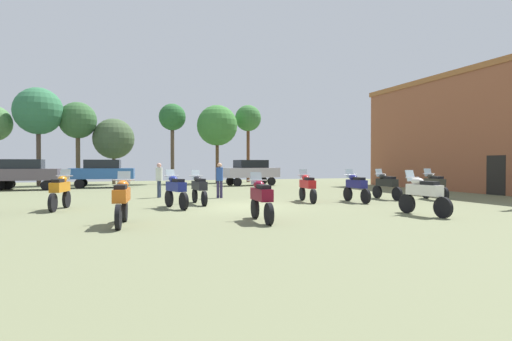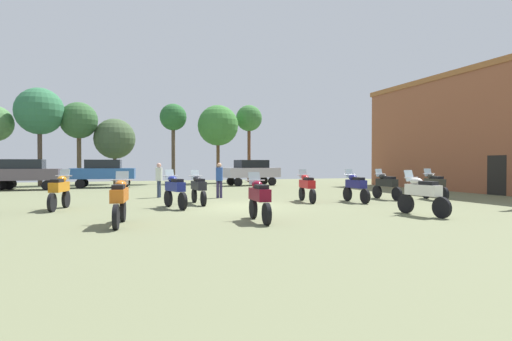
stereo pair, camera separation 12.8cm
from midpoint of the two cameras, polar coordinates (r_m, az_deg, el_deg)
The scene contains 23 objects.
ground_plane at distance 16.66m, azimuth -2.63°, elevation -5.03°, with size 44.00×52.00×0.02m.
brick_building at distance 30.19m, azimuth 29.87°, elevation 4.67°, with size 6.12×17.88×7.51m.
motorcycle_1 at distance 18.67m, azimuth 6.96°, elevation -2.14°, with size 0.64×2.17×1.46m.
motorcycle_2 at distance 14.77m, azimuth 22.03°, elevation -2.96°, with size 0.63×2.17×1.51m.
motorcycle_3 at distance 12.28m, azimuth 0.44°, elevation -3.77°, with size 0.62×2.12×1.47m.
motorcycle_4 at distance 12.12m, azimuth -18.45°, elevation -3.78°, with size 0.63×2.23×1.51m.
motorcycle_7 at distance 17.01m, azimuth -25.77°, elevation -2.47°, with size 0.71×2.12×1.51m.
motorcycle_8 at distance 17.64m, azimuth -8.12°, elevation -2.34°, with size 0.62×2.26×1.45m.
motorcycle_9 at distance 16.18m, azimuth -11.32°, elevation -2.59°, with size 0.76×2.09×1.50m.
motorcycle_11 at distance 21.38m, azimuth 23.39°, elevation -1.79°, with size 0.70×2.13×1.49m.
motorcycle_12 at distance 18.89m, azimuth 13.56°, elevation -2.11°, with size 0.62×2.10×1.48m.
motorcycle_13 at distance 20.76m, azimuth 17.51°, elevation -1.86°, with size 0.62×2.11×1.47m.
car_1 at distance 32.22m, azimuth -0.84°, elevation -0.01°, with size 4.50×2.34×2.00m.
car_2 at distance 31.31m, azimuth -20.63°, elevation -0.10°, with size 4.45×2.18×2.00m.
car_3 at distance 30.63m, azimuth -29.77°, elevation -0.20°, with size 4.32×1.86×2.00m.
person_1 at distance 21.38m, azimuth -13.49°, elevation -0.93°, with size 0.45×0.45×1.76m.
person_2 at distance 20.63m, azimuth -5.27°, elevation -0.96°, with size 0.47×0.47×1.76m.
tree_2 at distance 38.24m, azimuth -1.20°, elevation 7.13°, with size 2.41×2.41×7.13m.
tree_3 at distance 35.96m, azimuth -23.64°, elevation 6.33°, with size 2.91×2.91×6.64m.
tree_5 at distance 36.11m, azimuth -11.66°, elevation 7.10°, with size 2.29×2.29×6.85m.
tree_6 at distance 36.24m, azimuth -5.53°, elevation 6.22°, with size 3.54×3.54×6.83m.
tree_7 at distance 35.74m, azimuth -28.11°, elevation 7.25°, with size 3.57×3.57×7.52m.
tree_8 at distance 36.06m, azimuth -19.28°, elevation 4.18°, with size 3.34×3.34×5.45m.
Camera 1 is at (-4.69, -15.89, 1.76)m, focal length 28.77 mm.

